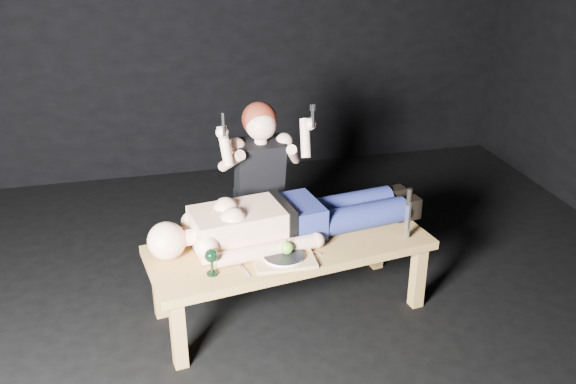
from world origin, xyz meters
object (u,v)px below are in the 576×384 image
(table, at_px, (290,278))
(serving_tray, at_px, (284,259))
(lying_man, at_px, (291,214))
(goblet, at_px, (212,262))
(kneeling_woman, at_px, (257,184))
(carving_knife, at_px, (408,214))

(table, bearing_deg, serving_tray, -123.01)
(lying_man, height_order, goblet, lying_man)
(table, relative_size, lying_man, 0.99)
(kneeling_woman, xyz_separation_m, goblet, (-0.39, -0.77, -0.07))
(serving_tray, bearing_deg, lying_man, 68.39)
(lying_man, bearing_deg, carving_knife, -26.14)
(lying_man, bearing_deg, serving_tray, -120.28)
(kneeling_woman, distance_m, carving_knife, 0.98)
(lying_man, height_order, carving_knife, carving_knife)
(goblet, xyz_separation_m, carving_knife, (1.13, 0.13, 0.08))
(lying_man, distance_m, carving_knife, 0.66)
(lying_man, bearing_deg, goblet, -155.75)
(table, distance_m, goblet, 0.60)
(table, bearing_deg, lying_man, 64.25)
(kneeling_woman, bearing_deg, goblet, -119.57)
(table, distance_m, lying_man, 0.38)
(goblet, bearing_deg, table, 24.81)
(serving_tray, height_order, goblet, goblet)
(kneeling_woman, bearing_deg, lying_man, -79.02)
(lying_man, xyz_separation_m, serving_tray, (-0.11, -0.28, -0.12))
(carving_knife, bearing_deg, kneeling_woman, 130.15)
(serving_tray, distance_m, carving_knife, 0.76)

